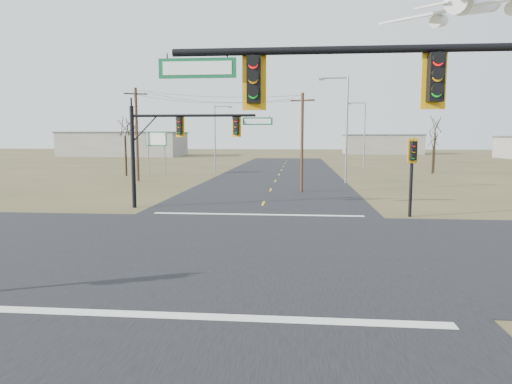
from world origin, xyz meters
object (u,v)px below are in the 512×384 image
Objects in this scene: mast_arm_near at (445,107)px; pedestal_signal_ne at (413,159)px; bare_tree_b at (133,126)px; streetlight_b at (363,132)px; bare_tree_d at (436,124)px; utility_pole_near at (302,140)px; bare_tree_c at (434,139)px; highway_sign at (156,144)px; streetlight_c at (216,135)px; bare_tree_a at (125,126)px; streetlight_a at (344,124)px; mast_arm_far at (183,134)px; utility_pole_far at (137,133)px.

pedestal_signal_ne is at bearing 73.99° from mast_arm_near.
streetlight_b is at bearing 5.10° from bare_tree_b.
bare_tree_d reaches higher than pedestal_signal_ne.
utility_pole_near reaches higher than bare_tree_b.
bare_tree_c is (15.89, 19.99, 0.08)m from utility_pole_near.
streetlight_b reaches higher than bare_tree_b.
bare_tree_c is at bearing -5.86° from bare_tree_b.
pedestal_signal_ne is 0.86× the size of highway_sign.
bare_tree_a is (-9.27, -7.29, 0.90)m from streetlight_c.
bare_tree_b is (-31.21, -2.79, 0.74)m from streetlight_b.
bare_tree_d is at bearing -44.65° from streetlight_b.
utility_pole_near is (-2.93, 26.33, -0.87)m from mast_arm_near.
streetlight_a is (1.13, 33.96, 0.69)m from mast_arm_near.
highway_sign is (-17.28, 16.68, -0.49)m from utility_pole_near.
mast_arm_far is (-10.27, 17.06, -0.45)m from mast_arm_near.
mast_arm_far is 0.95× the size of utility_pole_far.
streetlight_c reaches higher than bare_tree_b.
mast_arm_near is 19.92m from mast_arm_far.
streetlight_a is 1.19× the size of streetlight_c.
mast_arm_far is 1.12× the size of utility_pole_near.
bare_tree_d is (33.27, 14.65, 1.22)m from utility_pole_far.
streetlight_c is (-3.47, 30.62, 0.21)m from mast_arm_far.
bare_tree_c is (9.94, 31.22, 1.05)m from pedestal_signal_ne.
streetlight_a is at bearing -130.32° from bare_tree_d.
utility_pole_near is (7.34, 9.27, -0.42)m from mast_arm_far.
bare_tree_d is (13.85, 48.96, 1.04)m from mast_arm_near.
mast_arm_far is 2.02× the size of pedestal_signal_ne.
streetlight_b reaches higher than mast_arm_near.
bare_tree_c is at bearing 51.52° from utility_pole_near.
bare_tree_c is (23.23, 29.26, -0.34)m from mast_arm_far.
highway_sign is 4.33m from bare_tree_a.
mast_arm_far is 0.95× the size of streetlight_b.
streetlight_a is 1.88× the size of bare_tree_c.
utility_pole_near is 0.78× the size of streetlight_a.
streetlight_c is (5.68, 13.38, -0.05)m from utility_pole_far.
bare_tree_a reaches higher than highway_sign.
bare_tree_a reaches higher than bare_tree_c.
bare_tree_d is (8.35, -4.12, 0.87)m from streetlight_b.
utility_pole_near is 0.92× the size of streetlight_c.
streetlight_c is at bearing 116.84° from utility_pole_near.
mast_arm_near is 15.51m from pedestal_signal_ne.
bare_tree_b is at bearing 111.51° from utility_pole_far.
streetlight_a is at bearing -14.39° from highway_sign.
streetlight_b is (25.72, 10.06, 1.52)m from highway_sign.
mast_arm_near is at bearing -92.06° from streetlight_a.
bare_tree_b is (-11.97, 2.60, 1.14)m from streetlight_c.
bare_tree_c is (33.17, 3.30, 0.57)m from highway_sign.
utility_pole_far is 1.83× the size of highway_sign.
pedestal_signal_ne is 29.58m from utility_pole_far.
streetlight_a is 1.10× the size of streetlight_b.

